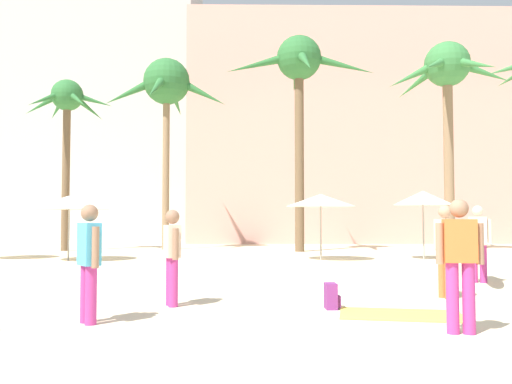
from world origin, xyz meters
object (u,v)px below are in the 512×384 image
object	(u,v)px
cafe_umbrella_3	(321,200)
person_mid_left	(89,258)
palm_tree_far_right	(167,89)
person_mid_center	(481,242)
palm_tree_center	(299,71)
cafe_umbrella_2	(69,202)
palm_tree_left	(67,110)
beach_towel	(401,315)
person_near_left	(445,247)
person_far_left	(172,253)
cafe_umbrella_0	(423,198)
palm_tree_far_left	(447,78)
backpack	(331,297)
person_near_right	(460,259)

from	to	relation	value
cafe_umbrella_3	person_mid_left	size ratio (longest dim) A/B	1.47
palm_tree_far_right	person_mid_center	distance (m)	17.62
palm_tree_center	cafe_umbrella_2	distance (m)	11.61
palm_tree_left	cafe_umbrella_3	xyz separation A→B (m)	(10.89, -5.66, -4.31)
palm_tree_left	palm_tree_center	distance (m)	10.77
person_mid_center	person_mid_left	world-z (taller)	person_mid_center
cafe_umbrella_2	beach_towel	bearing A→B (deg)	-51.52
palm_tree_left	palm_tree_center	xyz separation A→B (m)	(10.62, -0.75, 1.65)
person_near_left	palm_tree_far_right	bearing A→B (deg)	101.07
cafe_umbrella_3	person_mid_center	world-z (taller)	cafe_umbrella_3
person_far_left	beach_towel	bearing A→B (deg)	145.08
cafe_umbrella_0	person_mid_left	xyz separation A→B (m)	(-8.55, -11.67, -1.29)
person_mid_center	person_near_left	xyz separation A→B (m)	(-1.64, -2.28, 0.00)
palm_tree_far_left	person_mid_center	bearing A→B (deg)	-107.40
palm_tree_left	cafe_umbrella_2	bearing A→B (deg)	-70.38
palm_tree_center	beach_towel	xyz separation A→B (m)	(0.02, -15.76, -8.07)
palm_tree_center	palm_tree_far_right	bearing A→B (deg)	164.93
backpack	beach_towel	bearing A→B (deg)	-32.28
palm_tree_far_right	person_far_left	world-z (taller)	palm_tree_far_right
person_near_left	person_far_left	bearing A→B (deg)	174.62
palm_tree_far_right	person_near_left	xyz separation A→B (m)	(7.55, -15.72, -6.74)
palm_tree_far_right	cafe_umbrella_0	size ratio (longest dim) A/B	3.71
palm_tree_center	backpack	distance (m)	17.13
palm_tree_far_left	cafe_umbrella_0	distance (m)	7.68
cafe_umbrella_2	person_near_right	bearing A→B (deg)	-53.54
palm_tree_left	person_near_left	size ratio (longest dim) A/B	4.57
cafe_umbrella_2	beach_towel	xyz separation A→B (m)	(8.61, -10.83, -2.03)
cafe_umbrella_2	person_mid_left	bearing A→B (deg)	-70.57
palm_tree_left	person_mid_center	xyz separation A→B (m)	(13.61, -12.52, -5.48)
cafe_umbrella_0	palm_tree_left	bearing A→B (deg)	159.57
palm_tree_left	person_far_left	xyz separation A→B (m)	(7.02, -15.60, -5.54)
cafe_umbrella_2	person_mid_left	xyz separation A→B (m)	(4.03, -11.43, -1.12)
person_mid_left	backpack	bearing A→B (deg)	-17.41
palm_tree_far_left	cafe_umbrella_2	xyz separation A→B (m)	(-15.23, -4.81, -5.75)
palm_tree_far_right	backpack	world-z (taller)	palm_tree_far_right
person_mid_center	person_far_left	bearing A→B (deg)	-39.84
palm_tree_far_left	person_far_left	xyz separation A→B (m)	(-10.24, -14.73, -6.89)
cafe_umbrella_3	backpack	distance (m)	10.52
person_far_left	person_near_left	xyz separation A→B (m)	(4.95, 0.80, 0.06)
palm_tree_left	person_near_right	size ratio (longest dim) A/B	4.55
palm_tree_far_right	cafe_umbrella_2	world-z (taller)	palm_tree_far_right
beach_towel	person_mid_center	size ratio (longest dim) A/B	0.66
palm_tree_left	palm_tree_center	size ratio (longest dim) A/B	0.81
palm_tree_far_left	person_mid_left	world-z (taller)	palm_tree_far_left
palm_tree_left	cafe_umbrella_0	xyz separation A→B (m)	(14.61, -5.44, -4.22)
backpack	person_near_right	xyz separation A→B (m)	(1.36, -1.93, 0.75)
cafe_umbrella_3	beach_towel	size ratio (longest dim) A/B	1.34
beach_towel	person_far_left	distance (m)	3.83
beach_towel	person_near_right	size ratio (longest dim) A/B	1.06
palm_tree_far_left	cafe_umbrella_2	distance (m)	16.98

